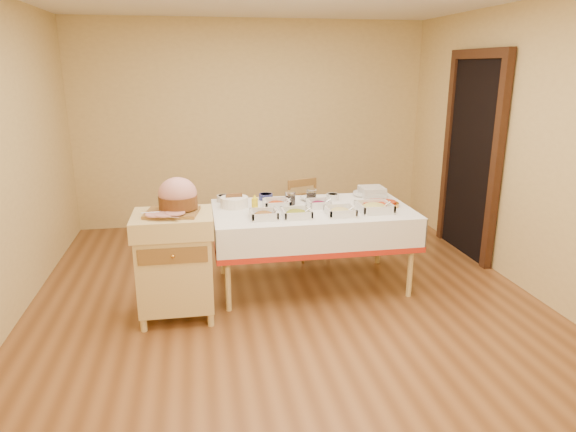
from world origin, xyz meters
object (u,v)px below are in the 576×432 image
(preserve_jar_right, at_px, (311,196))
(ham_on_board, at_px, (177,198))
(butcher_cart, at_px, (175,260))
(bread_basket, at_px, (234,202))
(dining_chair, at_px, (308,218))
(dining_table, at_px, (312,225))
(mustard_bottle, at_px, (255,205))
(brass_platter, at_px, (379,204))
(plate_stack, at_px, (372,192))
(preserve_jar_left, at_px, (290,199))

(preserve_jar_right, bearing_deg, ham_on_board, -152.08)
(butcher_cart, height_order, bread_basket, butcher_cart)
(dining_chair, bearing_deg, dining_table, -99.53)
(mustard_bottle, distance_m, brass_platter, 1.18)
(preserve_jar_right, bearing_deg, brass_platter, -26.23)
(plate_stack, bearing_deg, preserve_jar_left, -169.36)
(preserve_jar_right, distance_m, bread_basket, 0.75)
(dining_table, xyz_separation_m, preserve_jar_left, (-0.17, 0.17, 0.22))
(dining_table, height_order, preserve_jar_left, preserve_jar_left)
(dining_chair, height_order, plate_stack, plate_stack)
(butcher_cart, xyz_separation_m, mustard_bottle, (0.70, 0.36, 0.33))
(preserve_jar_left, bearing_deg, butcher_cart, -149.71)
(ham_on_board, distance_m, bread_basket, 0.81)
(butcher_cart, distance_m, plate_stack, 2.11)
(brass_platter, bearing_deg, butcher_cart, -167.82)
(brass_platter, bearing_deg, mustard_bottle, -177.68)
(butcher_cart, bearing_deg, dining_table, 20.03)
(preserve_jar_left, height_order, bread_basket, preserve_jar_left)
(dining_chair, height_order, bread_basket, bread_basket)
(dining_chair, xyz_separation_m, mustard_bottle, (-0.68, -0.89, 0.41))
(mustard_bottle, height_order, brass_platter, mustard_bottle)
(ham_on_board, height_order, preserve_jar_left, ham_on_board)
(mustard_bottle, distance_m, plate_stack, 1.31)
(dining_table, xyz_separation_m, ham_on_board, (-1.20, -0.42, 0.42))
(butcher_cart, xyz_separation_m, ham_on_board, (0.04, 0.03, 0.51))
(butcher_cart, height_order, dining_chair, butcher_cart)
(preserve_jar_left, bearing_deg, preserve_jar_right, 17.63)
(butcher_cart, bearing_deg, brass_platter, 12.18)
(dining_table, distance_m, dining_chair, 0.82)
(dining_table, bearing_deg, preserve_jar_left, 135.45)
(dining_chair, distance_m, ham_on_board, 1.89)
(bread_basket, bearing_deg, plate_stack, 6.24)
(butcher_cart, distance_m, brass_platter, 1.94)
(butcher_cart, bearing_deg, plate_stack, 22.13)
(dining_chair, relative_size, preserve_jar_right, 6.58)
(dining_table, distance_m, bread_basket, 0.76)
(bread_basket, height_order, plate_stack, bread_basket)
(dining_table, distance_m, butcher_cart, 1.33)
(dining_table, xyz_separation_m, mustard_bottle, (-0.54, -0.10, 0.24))
(ham_on_board, relative_size, brass_platter, 1.14)
(dining_table, height_order, dining_chair, dining_chair)
(mustard_bottle, distance_m, bread_basket, 0.32)
(dining_table, relative_size, preserve_jar_right, 14.24)
(dining_table, distance_m, brass_platter, 0.66)
(ham_on_board, height_order, mustard_bottle, ham_on_board)
(mustard_bottle, bearing_deg, preserve_jar_right, 29.78)
(butcher_cart, bearing_deg, bread_basket, 49.65)
(ham_on_board, bearing_deg, dining_table, 19.25)
(plate_stack, bearing_deg, butcher_cart, -157.87)
(mustard_bottle, xyz_separation_m, bread_basket, (-0.16, 0.28, -0.03))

